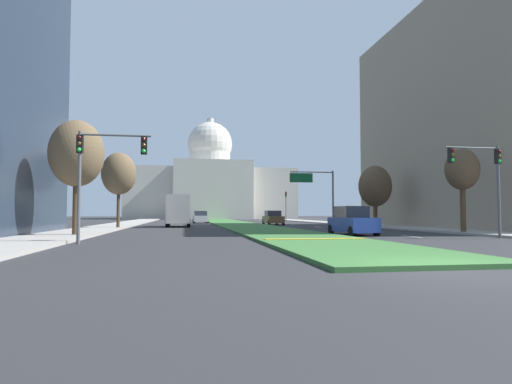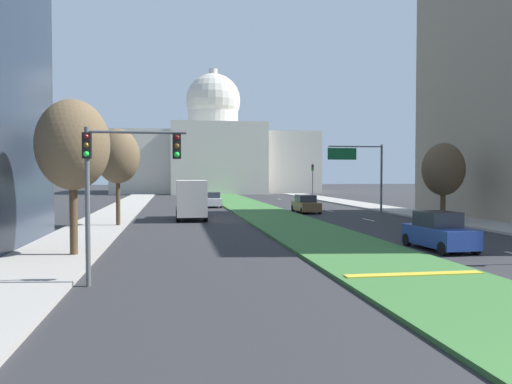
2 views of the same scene
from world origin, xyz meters
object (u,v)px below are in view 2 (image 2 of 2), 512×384
at_px(traffic_light_far_right, 313,177).
at_px(street_tree_left_near, 73,146).
at_px(overhead_guide_sign, 361,164).
at_px(sedan_distant, 211,200).
at_px(street_tree_right_mid, 443,170).
at_px(street_tree_left_mid, 118,156).
at_px(sedan_lead_stopped, 439,232).
at_px(traffic_light_near_left, 114,170).
at_px(box_truck_delivery, 191,199).
at_px(sedan_midblock, 306,204).
at_px(capitol_building, 214,155).

bearing_deg(traffic_light_far_right, street_tree_left_near, -116.92).
height_order(traffic_light_far_right, overhead_guide_sign, overhead_guide_sign).
bearing_deg(street_tree_left_near, sedan_distant, 75.94).
bearing_deg(street_tree_right_mid, street_tree_left_mid, -179.38).
bearing_deg(sedan_lead_stopped, street_tree_left_near, 178.75).
height_order(traffic_light_near_left, street_tree_left_mid, street_tree_left_mid).
bearing_deg(street_tree_left_near, overhead_guide_sign, 46.34).
xyz_separation_m(traffic_light_near_left, box_truck_delivery, (3.31, 24.41, -2.12)).
distance_m(sedan_lead_stopped, sedan_midblock, 24.50).
distance_m(overhead_guide_sign, sedan_lead_stopped, 24.17).
height_order(traffic_light_far_right, street_tree_left_mid, street_tree_left_mid).
distance_m(sedan_distant, box_truck_delivery, 16.06).
bearing_deg(traffic_light_far_right, box_truck_delivery, -122.32).
height_order(street_tree_left_near, street_tree_left_mid, street_tree_left_near).
height_order(sedan_lead_stopped, sedan_midblock, sedan_lead_stopped).
distance_m(street_tree_left_mid, sedan_distant, 22.74).
bearing_deg(traffic_light_far_right, sedan_lead_stopped, -98.10).
relative_size(traffic_light_far_right, box_truck_delivery, 0.81).
bearing_deg(street_tree_left_mid, overhead_guide_sign, 24.62).
xyz_separation_m(traffic_light_near_left, sedan_distant, (6.12, 40.19, -3.00)).
xyz_separation_m(street_tree_left_near, street_tree_right_mid, (24.96, 13.44, -0.88)).
bearing_deg(sedan_lead_stopped, overhead_guide_sign, 78.15).
distance_m(capitol_building, traffic_light_far_right, 38.76).
xyz_separation_m(street_tree_left_near, street_tree_left_mid, (0.53, 13.18, -0.02)).
xyz_separation_m(sedan_lead_stopped, box_truck_delivery, (-11.31, 18.66, 0.82)).
distance_m(capitol_building, street_tree_left_mid, 71.58).
xyz_separation_m(street_tree_left_mid, sedan_distant, (8.00, 20.89, -4.11)).
bearing_deg(street_tree_left_near, street_tree_right_mid, 28.31).
bearing_deg(traffic_light_far_right, overhead_guide_sign, -94.35).
relative_size(traffic_light_far_right, overhead_guide_sign, 0.80).
distance_m(traffic_light_near_left, street_tree_left_mid, 19.43).
height_order(capitol_building, sedan_lead_stopped, capitol_building).
height_order(street_tree_left_near, street_tree_right_mid, street_tree_left_near).
height_order(street_tree_left_mid, sedan_distant, street_tree_left_mid).
bearing_deg(capitol_building, street_tree_right_mid, -80.07).
bearing_deg(traffic_light_near_left, street_tree_left_near, 111.51).
bearing_deg(sedan_lead_stopped, box_truck_delivery, 121.23).
bearing_deg(sedan_distant, sedan_lead_stopped, -76.12).
height_order(capitol_building, street_tree_left_mid, capitol_building).
height_order(traffic_light_near_left, street_tree_right_mid, street_tree_right_mid).
bearing_deg(box_truck_delivery, street_tree_right_mid, -14.13).
xyz_separation_m(sedan_midblock, box_truck_delivery, (-11.10, -5.84, 0.88)).
bearing_deg(sedan_distant, overhead_guide_sign, -39.54).
relative_size(traffic_light_near_left, street_tree_left_near, 0.75).
bearing_deg(street_tree_left_mid, street_tree_right_mid, 0.62).
bearing_deg(traffic_light_near_left, sedan_distant, 81.34).
bearing_deg(sedan_lead_stopped, capitol_building, 92.98).
bearing_deg(sedan_distant, street_tree_right_mid, -51.47).
relative_size(traffic_light_near_left, sedan_midblock, 1.14).
height_order(street_tree_left_mid, sedan_midblock, street_tree_left_mid).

